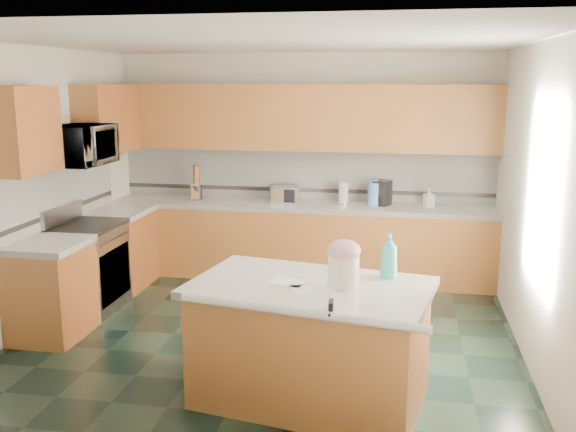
% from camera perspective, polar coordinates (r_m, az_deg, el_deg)
% --- Properties ---
extents(floor, '(4.60, 4.60, 0.00)m').
position_cam_1_polar(floor, '(6.09, -2.01, -11.00)').
color(floor, black).
rests_on(floor, ground).
extents(ceiling, '(4.60, 4.60, 0.00)m').
position_cam_1_polar(ceiling, '(5.61, -2.22, 15.28)').
color(ceiling, white).
rests_on(ceiling, ground).
extents(wall_back, '(4.60, 0.04, 2.70)m').
position_cam_1_polar(wall_back, '(7.95, 1.46, 4.58)').
color(wall_back, white).
rests_on(wall_back, ground).
extents(wall_front, '(4.60, 0.04, 2.70)m').
position_cam_1_polar(wall_front, '(3.53, -10.18, -5.17)').
color(wall_front, white).
rests_on(wall_front, ground).
extents(wall_left, '(0.04, 4.60, 2.70)m').
position_cam_1_polar(wall_left, '(6.59, -22.25, 2.13)').
color(wall_left, white).
rests_on(wall_left, ground).
extents(wall_right, '(0.04, 4.60, 2.70)m').
position_cam_1_polar(wall_right, '(5.68, 21.41, 0.73)').
color(wall_right, white).
rests_on(wall_right, ground).
extents(back_base_cab, '(4.60, 0.60, 0.86)m').
position_cam_1_polar(back_base_cab, '(7.82, 1.06, -2.42)').
color(back_base_cab, '#5D2C12').
rests_on(back_base_cab, ground).
extents(back_countertop, '(4.60, 0.64, 0.06)m').
position_cam_1_polar(back_countertop, '(7.71, 1.08, 0.89)').
color(back_countertop, white).
rests_on(back_countertop, back_base_cab).
extents(back_upper_cab, '(4.60, 0.33, 0.78)m').
position_cam_1_polar(back_upper_cab, '(7.71, 1.27, 8.75)').
color(back_upper_cab, '#5D2C12').
rests_on(back_upper_cab, wall_back).
extents(back_backsplash, '(4.60, 0.02, 0.63)m').
position_cam_1_polar(back_backsplash, '(7.94, 1.42, 3.73)').
color(back_backsplash, silver).
rests_on(back_backsplash, back_countertop).
extents(back_accent_band, '(4.60, 0.01, 0.05)m').
position_cam_1_polar(back_accent_band, '(7.96, 1.40, 2.33)').
color(back_accent_band, black).
rests_on(back_accent_band, back_countertop).
extents(left_base_cab_rear, '(0.60, 0.82, 0.86)m').
position_cam_1_polar(left_base_cab_rear, '(7.73, -14.62, -2.98)').
color(left_base_cab_rear, '#5D2C12').
rests_on(left_base_cab_rear, ground).
extents(left_counter_rear, '(0.64, 0.82, 0.06)m').
position_cam_1_polar(left_counter_rear, '(7.63, -14.81, 0.36)').
color(left_counter_rear, white).
rests_on(left_counter_rear, left_base_cab_rear).
extents(left_base_cab_front, '(0.60, 0.72, 0.86)m').
position_cam_1_polar(left_base_cab_front, '(6.44, -20.31, -6.39)').
color(left_base_cab_front, '#5D2C12').
rests_on(left_base_cab_front, ground).
extents(left_counter_front, '(0.64, 0.72, 0.06)m').
position_cam_1_polar(left_counter_front, '(6.31, -20.62, -2.42)').
color(left_counter_front, white).
rests_on(left_counter_front, left_base_cab_front).
extents(left_backsplash, '(0.02, 2.30, 0.63)m').
position_cam_1_polar(left_backsplash, '(7.05, -19.59, 1.98)').
color(left_backsplash, silver).
rests_on(left_backsplash, wall_left).
extents(left_accent_band, '(0.01, 2.30, 0.05)m').
position_cam_1_polar(left_accent_band, '(7.08, -19.44, 0.43)').
color(left_accent_band, black).
rests_on(left_accent_band, wall_left).
extents(left_upper_cab_rear, '(0.33, 1.09, 0.78)m').
position_cam_1_polar(left_upper_cab_rear, '(7.67, -15.73, 8.30)').
color(left_upper_cab_rear, '#5D2C12').
rests_on(left_upper_cab_rear, wall_left).
extents(left_upper_cab_front, '(0.33, 0.72, 0.78)m').
position_cam_1_polar(left_upper_cab_front, '(6.22, -22.41, 7.07)').
color(left_upper_cab_front, '#5D2C12').
rests_on(left_upper_cab_front, wall_left).
extents(range_body, '(0.60, 0.76, 0.88)m').
position_cam_1_polar(range_body, '(7.05, -17.30, -4.51)').
color(range_body, '#B7B7BC').
rests_on(range_body, ground).
extents(range_oven_door, '(0.02, 0.68, 0.55)m').
position_cam_1_polar(range_oven_door, '(6.93, -15.14, -5.00)').
color(range_oven_door, black).
rests_on(range_oven_door, range_body).
extents(range_cooktop, '(0.62, 0.78, 0.04)m').
position_cam_1_polar(range_cooktop, '(6.94, -17.54, -0.87)').
color(range_cooktop, black).
rests_on(range_cooktop, range_body).
extents(range_handle, '(0.02, 0.66, 0.02)m').
position_cam_1_polar(range_handle, '(6.82, -15.09, -1.97)').
color(range_handle, '#B7B7BC').
rests_on(range_handle, range_body).
extents(range_backguard, '(0.06, 0.76, 0.18)m').
position_cam_1_polar(range_backguard, '(7.03, -19.47, 0.18)').
color(range_backguard, '#B7B7BC').
rests_on(range_backguard, range_body).
extents(microwave, '(0.50, 0.73, 0.41)m').
position_cam_1_polar(microwave, '(6.81, -17.98, 5.98)').
color(microwave, '#B7B7BC').
rests_on(microwave, wall_left).
extents(island_base, '(1.77, 1.21, 0.86)m').
position_cam_1_polar(island_base, '(4.88, 1.95, -11.52)').
color(island_base, '#5D2C12').
rests_on(island_base, ground).
extents(island_top, '(1.89, 1.33, 0.06)m').
position_cam_1_polar(island_top, '(4.72, 1.99, -6.40)').
color(island_top, white).
rests_on(island_top, island_base).
extents(island_bullnose, '(1.71, 0.37, 0.06)m').
position_cam_1_polar(island_bullnose, '(4.24, 0.98, -8.57)').
color(island_bullnose, white).
rests_on(island_bullnose, island_base).
extents(treat_jar, '(0.24, 0.24, 0.24)m').
position_cam_1_polar(treat_jar, '(4.62, 4.95, -4.90)').
color(treat_jar, white).
rests_on(treat_jar, island_top).
extents(treat_jar_lid, '(0.24, 0.24, 0.15)m').
position_cam_1_polar(treat_jar_lid, '(4.58, 4.98, -3.06)').
color(treat_jar_lid, '#D395A3').
rests_on(treat_jar_lid, treat_jar).
extents(treat_jar_knob, '(0.08, 0.03, 0.03)m').
position_cam_1_polar(treat_jar_knob, '(4.57, 4.99, -2.44)').
color(treat_jar_knob, tan).
rests_on(treat_jar_knob, treat_jar_lid).
extents(treat_jar_knob_end_l, '(0.04, 0.04, 0.04)m').
position_cam_1_polar(treat_jar_knob_end_l, '(4.57, 4.49, -2.42)').
color(treat_jar_knob_end_l, tan).
rests_on(treat_jar_knob_end_l, treat_jar_lid).
extents(treat_jar_knob_end_r, '(0.04, 0.04, 0.04)m').
position_cam_1_polar(treat_jar_knob_end_r, '(4.57, 5.50, -2.46)').
color(treat_jar_knob_end_r, tan).
rests_on(treat_jar_knob_end_r, treat_jar_lid).
extents(soap_bottle_island, '(0.16, 0.16, 0.34)m').
position_cam_1_polar(soap_bottle_island, '(4.86, 8.99, -3.51)').
color(soap_bottle_island, '#34BCBB').
rests_on(soap_bottle_island, island_top).
extents(paper_sheet_a, '(0.36, 0.31, 0.00)m').
position_cam_1_polar(paper_sheet_a, '(4.59, 2.22, -6.51)').
color(paper_sheet_a, white).
rests_on(paper_sheet_a, island_top).
extents(paper_sheet_b, '(0.29, 0.25, 0.00)m').
position_cam_1_polar(paper_sheet_b, '(4.74, -0.04, -5.90)').
color(paper_sheet_b, white).
rests_on(paper_sheet_b, island_top).
extents(clamp_body, '(0.04, 0.10, 0.09)m').
position_cam_1_polar(clamp_body, '(4.22, 3.84, -8.13)').
color(clamp_body, black).
rests_on(clamp_body, island_top).
extents(clamp_handle, '(0.02, 0.07, 0.02)m').
position_cam_1_polar(clamp_handle, '(4.17, 3.74, -8.67)').
color(clamp_handle, black).
rests_on(clamp_handle, island_top).
extents(knife_block, '(0.14, 0.17, 0.21)m').
position_cam_1_polar(knife_block, '(8.05, -8.25, 2.15)').
color(knife_block, '#472814').
rests_on(knife_block, back_countertop).
extents(utensil_crock, '(0.14, 0.14, 0.17)m').
position_cam_1_polar(utensil_crock, '(8.08, -8.10, 2.12)').
color(utensil_crock, black).
rests_on(utensil_crock, back_countertop).
extents(utensil_bundle, '(0.08, 0.08, 0.25)m').
position_cam_1_polar(utensil_bundle, '(8.05, -8.15, 3.61)').
color(utensil_bundle, '#472814').
rests_on(utensil_bundle, utensil_crock).
extents(toaster_oven, '(0.39, 0.31, 0.20)m').
position_cam_1_polar(toaster_oven, '(7.77, -0.35, 1.94)').
color(toaster_oven, '#B7B7BC').
rests_on(toaster_oven, back_countertop).
extents(toaster_oven_door, '(0.30, 0.01, 0.16)m').
position_cam_1_polar(toaster_oven_door, '(7.67, -0.49, 1.80)').
color(toaster_oven_door, black).
rests_on(toaster_oven_door, toaster_oven).
extents(paper_towel, '(0.11, 0.11, 0.26)m').
position_cam_1_polar(paper_towel, '(7.72, 4.95, 2.05)').
color(paper_towel, white).
rests_on(paper_towel, back_countertop).
extents(paper_towel_base, '(0.17, 0.17, 0.01)m').
position_cam_1_polar(paper_towel_base, '(7.74, 4.93, 1.17)').
color(paper_towel_base, '#B7B7BC').
rests_on(paper_towel_base, back_countertop).
extents(water_jug, '(0.17, 0.17, 0.27)m').
position_cam_1_polar(water_jug, '(7.65, 7.69, 1.96)').
color(water_jug, '#5583C8').
rests_on(water_jug, back_countertop).
extents(water_jug_neck, '(0.08, 0.08, 0.04)m').
position_cam_1_polar(water_jug_neck, '(7.63, 7.72, 3.12)').
color(water_jug_neck, '#5583C8').
rests_on(water_jug_neck, water_jug).
extents(coffee_maker, '(0.24, 0.25, 0.30)m').
position_cam_1_polar(coffee_maker, '(7.67, 8.37, 2.05)').
color(coffee_maker, black).
rests_on(coffee_maker, back_countertop).
extents(coffee_carafe, '(0.12, 0.12, 0.12)m').
position_cam_1_polar(coffee_carafe, '(7.64, 8.34, 1.35)').
color(coffee_carafe, black).
rests_on(coffee_carafe, back_countertop).
extents(soap_bottle_back, '(0.14, 0.14, 0.23)m').
position_cam_1_polar(soap_bottle_back, '(7.65, 12.42, 1.61)').
color(soap_bottle_back, white).
rests_on(soap_bottle_back, back_countertop).
extents(soap_back_cap, '(0.02, 0.02, 0.03)m').
position_cam_1_polar(soap_back_cap, '(7.63, 12.47, 2.57)').
color(soap_back_cap, red).
rests_on(soap_back_cap, soap_bottle_back).
extents(window_light_proxy, '(0.02, 1.40, 1.10)m').
position_cam_1_polar(window_light_proxy, '(5.46, 21.61, 1.89)').
color(window_light_proxy, white).
rests_on(window_light_proxy, wall_right).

